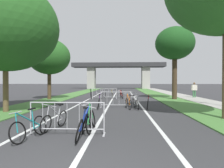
{
  "coord_description": "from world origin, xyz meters",
  "views": [
    {
      "loc": [
        0.98,
        -2.58,
        1.7
      ],
      "look_at": [
        -0.42,
        23.14,
        1.4
      ],
      "focal_mm": 30.54,
      "sensor_mm": 36.0,
      "label": 1
    }
  ],
  "objects": [
    {
      "name": "bicycle_black_2",
      "position": [
        -2.22,
        16.68,
        0.38
      ],
      "size": [
        0.51,
        1.67,
        1.02
      ],
      "rotation": [
        0.0,
        0.0,
        0.13
      ],
      "color": "black",
      "rests_on": "ground"
    },
    {
      "name": "bicycle_silver_10",
      "position": [
        -0.96,
        16.81,
        0.36
      ],
      "size": [
        0.52,
        1.63,
        0.97
      ],
      "rotation": [
        0.0,
        0.0,
        2.97
      ],
      "color": "black",
      "rests_on": "ground"
    },
    {
      "name": "bicycle_purple_6",
      "position": [
        -0.52,
        9.52,
        0.38
      ],
      "size": [
        0.53,
        1.72,
        0.97
      ],
      "rotation": [
        0.0,
        0.0,
        0.1
      ],
      "color": "black",
      "rests_on": "ground"
    },
    {
      "name": "bicycle_orange_9",
      "position": [
        1.35,
        9.33,
        0.36
      ],
      "size": [
        0.5,
        1.64,
        0.94
      ],
      "rotation": [
        0.0,
        0.0,
        0.2
      ],
      "color": "black",
      "rests_on": "ground"
    },
    {
      "name": "lane_stripe_left_lane",
      "position": [
        -2.3,
        15.35,
        0.0
      ],
      "size": [
        0.14,
        30.7,
        0.01
      ],
      "primitive_type": "cube",
      "color": "silver",
      "rests_on": "ground"
    },
    {
      "name": "pedestrian_strolling",
      "position": [
        8.47,
        17.67,
        1.0
      ],
      "size": [
        0.59,
        0.32,
        1.65
      ],
      "rotation": [
        0.0,
        0.0,
        3.02
      ],
      "color": "#33723F",
      "rests_on": "ground"
    },
    {
      "name": "bicycle_green_7",
      "position": [
        -0.12,
        3.92,
        0.37
      ],
      "size": [
        0.47,
        1.67,
        0.95
      ],
      "rotation": [
        0.0,
        0.0,
        -0.0
      ],
      "color": "black",
      "rests_on": "ground"
    },
    {
      "name": "tree_left_pine_near",
      "position": [
        -5.96,
        15.17,
        4.06
      ],
      "size": [
        3.95,
        3.95,
        5.76
      ],
      "color": "#4C3823",
      "rests_on": "ground"
    },
    {
      "name": "crowd_barrier_second",
      "position": [
        0.77,
        9.88,
        0.52
      ],
      "size": [
        2.45,
        0.44,
        1.05
      ],
      "rotation": [
        0.0,
        0.0,
        0.0
      ],
      "color": "#ADADB2",
      "rests_on": "ground"
    },
    {
      "name": "lane_stripe_right_lane",
      "position": [
        2.3,
        15.35,
        0.0
      ],
      "size": [
        0.14,
        30.7,
        0.01
      ],
      "primitive_type": "cube",
      "color": "silver",
      "rests_on": "ground"
    },
    {
      "name": "bicycle_teal_4",
      "position": [
        -1.76,
        2.89,
        0.36
      ],
      "size": [
        0.68,
        1.58,
        0.9
      ],
      "rotation": [
        0.0,
        0.0,
        2.92
      ],
      "color": "black",
      "rests_on": "ground"
    },
    {
      "name": "bicycle_red_11",
      "position": [
        0.88,
        16.88,
        0.35
      ],
      "size": [
        0.57,
        1.7,
        0.88
      ],
      "rotation": [
        0.0,
        0.0,
        0.16
      ],
      "color": "black",
      "rests_on": "ground"
    },
    {
      "name": "lane_stripe_center",
      "position": [
        0.0,
        15.35,
        0.0
      ],
      "size": [
        0.14,
        30.7,
        0.01
      ],
      "primitive_type": "cube",
      "color": "silver",
      "rests_on": "ground"
    },
    {
      "name": "sidewalk_path_right",
      "position": [
        7.92,
        21.71,
        0.04
      ],
      "size": [
        2.24,
        53.07,
        0.08
      ],
      "primitive_type": "cube",
      "color": "#9E9B93",
      "rests_on": "ground"
    },
    {
      "name": "bicycle_yellow_8",
      "position": [
        -0.02,
        16.78,
        0.35
      ],
      "size": [
        0.52,
        1.66,
        0.9
      ],
      "rotation": [
        0.0,
        0.0,
        0.09
      ],
      "color": "black",
      "rests_on": "ground"
    },
    {
      "name": "bicycle_silver_0",
      "position": [
        -1.4,
        3.99,
        0.36
      ],
      "size": [
        0.55,
        1.62,
        0.98
      ],
      "rotation": [
        0.0,
        0.0,
        2.91
      ],
      "color": "black",
      "rests_on": "ground"
    },
    {
      "name": "bicycle_red_1",
      "position": [
        2.59,
        9.5,
        0.36
      ],
      "size": [
        0.53,
        1.64,
        0.88
      ],
      "rotation": [
        0.0,
        0.0,
        -0.15
      ],
      "color": "black",
      "rests_on": "ground"
    },
    {
      "name": "bicycle_blue_5",
      "position": [
        -0.2,
        3.02,
        0.38
      ],
      "size": [
        0.49,
        1.66,
        0.99
      ],
      "rotation": [
        0.0,
        0.0,
        0.03
      ],
      "color": "black",
      "rests_on": "ground"
    },
    {
      "name": "overpass_bridge",
      "position": [
        0.0,
        43.86,
        4.68
      ],
      "size": [
        22.29,
        3.96,
        6.27
      ],
      "color": "#2D2D30",
      "rests_on": "ground"
    },
    {
      "name": "bicycle_white_3",
      "position": [
        1.8,
        9.4,
        0.36
      ],
      "size": [
        0.55,
        1.69,
        0.9
      ],
      "rotation": [
        0.0,
        0.0,
        3.27
      ],
      "color": "black",
      "rests_on": "ground"
    },
    {
      "name": "crowd_barrier_nearest",
      "position": [
        -0.8,
        3.43,
        0.52
      ],
      "size": [
        2.45,
        0.47,
        1.05
      ],
      "rotation": [
        0.0,
        0.0,
        0.01
      ],
      "color": "#ADADB2",
      "rests_on": "ground"
    },
    {
      "name": "crowd_barrier_third",
      "position": [
        -0.8,
        16.33,
        0.52
      ],
      "size": [
        2.46,
        0.53,
        1.05
      ],
      "rotation": [
        0.0,
        0.0,
        0.04
      ],
      "color": "#ADADB2",
      "rests_on": "ground"
    },
    {
      "name": "grass_verge_right",
      "position": [
        5.49,
        21.71,
        0.03
      ],
      "size": [
        2.62,
        53.07,
        0.05
      ],
      "primitive_type": "cube",
      "color": "#477A38",
      "rests_on": "ground"
    },
    {
      "name": "tree_left_cypress_far",
      "position": [
        -5.46,
        7.59,
        4.73
      ],
      "size": [
        5.78,
        5.78,
        7.19
      ],
      "color": "brown",
      "rests_on": "ground"
    },
    {
      "name": "tree_right_oak_near",
      "position": [
        5.97,
        15.92,
        5.31
      ],
      "size": [
        3.67,
        3.67,
        6.94
      ],
      "color": "#3D2D1E",
      "rests_on": "ground"
    },
    {
      "name": "grass_verge_left",
      "position": [
        -5.49,
        21.71,
        0.03
      ],
      "size": [
        2.62,
        53.07,
        0.05
      ],
      "primitive_type": "cube",
      "color": "#477A38",
      "rests_on": "ground"
    }
  ]
}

